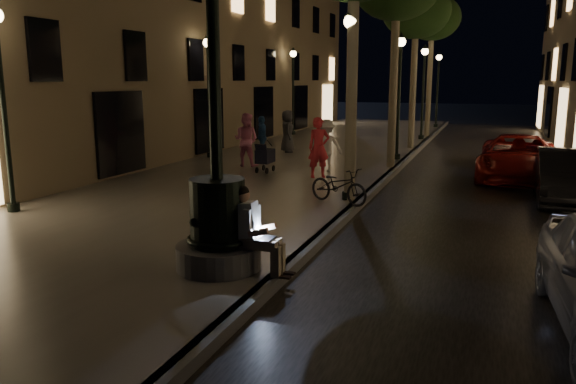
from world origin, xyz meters
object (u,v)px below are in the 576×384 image
at_px(car_second, 567,176).
at_px(tree_third, 416,12).
at_px(seated_man_laptop, 253,228).
at_px(pedestrian_dark, 287,131).
at_px(lamp_left_c, 293,80).
at_px(lamp_left_b, 209,80).
at_px(pedestrian_white, 326,146).
at_px(tree_far, 432,19).
at_px(lamp_curb_c, 424,80).
at_px(lamp_curb_a, 350,80).
at_px(pedestrian_red, 319,148).
at_px(stroller, 265,156).
at_px(pedestrian_pink, 246,140).
at_px(pedestrian_blue, 262,137).
at_px(lamp_curb_d, 438,80).
at_px(car_third, 518,158).
at_px(lamp_curb_b, 400,80).
at_px(lamp_left_a, 1,81).
at_px(fountain_lamppost, 218,208).
at_px(bicycle, 339,185).

bearing_deg(car_second, tree_third, 121.08).
bearing_deg(seated_man_laptop, pedestrian_dark, 107.76).
bearing_deg(lamp_left_c, lamp_left_b, -90.00).
relative_size(tree_third, pedestrian_white, 4.09).
height_order(tree_far, lamp_curb_c, tree_far).
height_order(lamp_curb_a, pedestrian_red, lamp_curb_a).
height_order(lamp_curb_a, stroller, lamp_curb_a).
height_order(seated_man_laptop, lamp_curb_c, lamp_curb_c).
xyz_separation_m(pedestrian_pink, pedestrian_blue, (-0.41, 2.45, -0.13)).
bearing_deg(tree_third, lamp_curb_d, 90.00).
height_order(lamp_curb_d, pedestrian_red, lamp_curb_d).
bearing_deg(car_third, lamp_curb_d, 105.45).
bearing_deg(pedestrian_pink, pedestrian_white, 177.50).
relative_size(lamp_left_b, car_second, 1.11).
xyz_separation_m(lamp_curb_b, pedestrian_dark, (-4.74, 0.52, -2.14)).
distance_m(lamp_left_a, car_third, 15.23).
distance_m(fountain_lamppost, lamp_left_a, 7.00).
xyz_separation_m(lamp_left_b, bicycle, (7.00, -6.54, -2.58)).
distance_m(lamp_curb_b, car_second, 8.12).
xyz_separation_m(stroller, pedestrian_white, (1.90, 0.77, 0.34)).
bearing_deg(car_second, lamp_curb_b, 135.94).
xyz_separation_m(lamp_left_b, pedestrian_blue, (1.90, 0.78, -2.21)).
distance_m(seated_man_laptop, stroller, 9.96).
height_order(stroller, car_third, car_third).
xyz_separation_m(pedestrian_white, pedestrian_dark, (-2.98, 4.45, 0.01)).
xyz_separation_m(lamp_left_b, pedestrian_white, (5.35, -1.93, -2.16)).
xyz_separation_m(lamp_curb_d, pedestrian_pink, (-4.79, -19.68, -2.09)).
xyz_separation_m(fountain_lamppost, lamp_left_c, (-6.40, 22.00, 2.02)).
bearing_deg(lamp_curb_b, lamp_curb_c, 90.00).
bearing_deg(seated_man_laptop, bicycle, 90.15).
bearing_deg(lamp_curb_a, lamp_left_a, -150.60).
relative_size(lamp_curb_b, pedestrian_pink, 2.54).
xyz_separation_m(lamp_curb_d, pedestrian_red, (-1.67, -21.06, -2.08)).
bearing_deg(lamp_curb_b, lamp_curb_a, -90.00).
height_order(stroller, pedestrian_red, pedestrian_red).
relative_size(lamp_curb_c, car_third, 0.91).
bearing_deg(pedestrian_white, bicycle, 81.39).
bearing_deg(lamp_curb_d, pedestrian_pink, -103.67).
xyz_separation_m(lamp_curb_a, pedestrian_dark, (-4.74, 8.52, -2.14)).
xyz_separation_m(car_second, bicycle, (-5.51, -3.03, -0.06)).
distance_m(lamp_curb_b, lamp_curb_d, 16.00).
bearing_deg(tree_third, lamp_left_b, -139.80).
xyz_separation_m(lamp_curb_a, lamp_curb_b, (0.00, 8.00, 0.00)).
distance_m(lamp_curb_a, car_third, 7.63).
distance_m(lamp_curb_d, car_second, 22.32).
bearing_deg(lamp_curb_d, lamp_left_c, -131.59).
xyz_separation_m(lamp_left_a, bicycle, (7.00, 3.46, -2.58)).
distance_m(lamp_curb_b, pedestrian_red, 5.72).
bearing_deg(lamp_curb_d, stroller, -100.01).
distance_m(lamp_curb_d, pedestrian_red, 21.22).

